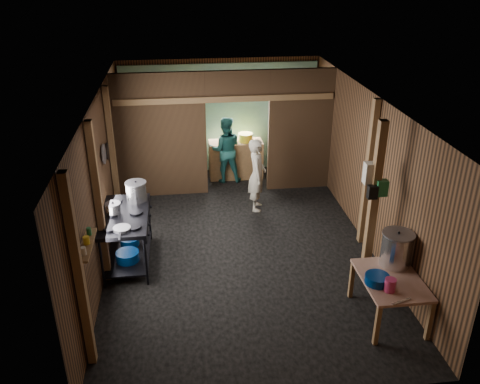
{
  "coord_description": "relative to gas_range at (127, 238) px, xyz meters",
  "views": [
    {
      "loc": [
        -0.93,
        -7.59,
        4.65
      ],
      "look_at": [
        0.0,
        -0.2,
        1.1
      ],
      "focal_mm": 37.4,
      "sensor_mm": 36.0,
      "label": 1
    }
  ],
  "objects": [
    {
      "name": "floor",
      "position": [
        1.88,
        0.36,
        -0.45
      ],
      "size": [
        4.5,
        7.0,
        0.0
      ],
      "primitive_type": "cube",
      "color": "black",
      "rests_on": "ground"
    },
    {
      "name": "ceiling",
      "position": [
        1.88,
        0.36,
        2.15
      ],
      "size": [
        4.5,
        7.0,
        0.0
      ],
      "primitive_type": "cube",
      "color": "#3A3836",
      "rests_on": "ground"
    },
    {
      "name": "wall_back",
      "position": [
        1.88,
        3.86,
        0.85
      ],
      "size": [
        4.5,
        0.0,
        2.6
      ],
      "primitive_type": "cube",
      "color": "brown",
      "rests_on": "ground"
    },
    {
      "name": "wall_front",
      "position": [
        1.88,
        -3.14,
        0.85
      ],
      "size": [
        4.5,
        0.0,
        2.6
      ],
      "primitive_type": "cube",
      "color": "brown",
      "rests_on": "ground"
    },
    {
      "name": "wall_left",
      "position": [
        -0.37,
        0.36,
        0.85
      ],
      "size": [
        0.0,
        7.0,
        2.6
      ],
      "primitive_type": "cube",
      "color": "brown",
      "rests_on": "ground"
    },
    {
      "name": "wall_right",
      "position": [
        4.13,
        0.36,
        0.85
      ],
      "size": [
        0.0,
        7.0,
        2.6
      ],
      "primitive_type": "cube",
      "color": "brown",
      "rests_on": "ground"
    },
    {
      "name": "partition_left",
      "position": [
        0.55,
        2.56,
        0.85
      ],
      "size": [
        1.85,
        0.1,
        2.6
      ],
      "primitive_type": "cube",
      "color": "#442F1B",
      "rests_on": "floor"
    },
    {
      "name": "partition_right",
      "position": [
        3.46,
        2.56,
        0.85
      ],
      "size": [
        1.35,
        0.1,
        2.6
      ],
      "primitive_type": "cube",
      "color": "#442F1B",
      "rests_on": "floor"
    },
    {
      "name": "partition_header",
      "position": [
        2.13,
        2.56,
        1.85
      ],
      "size": [
        1.3,
        0.1,
        0.6
      ],
      "primitive_type": "cube",
      "color": "#442F1B",
      "rests_on": "wall_back"
    },
    {
      "name": "turquoise_panel",
      "position": [
        1.88,
        3.8,
        0.8
      ],
      "size": [
        4.4,
        0.06,
        2.5
      ],
      "primitive_type": "cube",
      "color": "#7FBFB9",
      "rests_on": "wall_back"
    },
    {
      "name": "back_counter",
      "position": [
        2.18,
        3.31,
        -0.02
      ],
      "size": [
        1.2,
        0.5,
        0.85
      ],
      "primitive_type": "cube",
      "color": "#96693E",
      "rests_on": "floor"
    },
    {
      "name": "wall_clock",
      "position": [
        2.13,
        3.76,
        1.45
      ],
      "size": [
        0.2,
        0.03,
        0.2
      ],
      "primitive_type": "cylinder",
      "rotation": [
        1.57,
        0.0,
        0.0
      ],
      "color": "silver",
      "rests_on": "wall_back"
    },
    {
      "name": "post_left_a",
      "position": [
        -0.3,
        -2.24,
        0.85
      ],
      "size": [
        0.1,
        0.12,
        2.6
      ],
      "primitive_type": "cube",
      "color": "#96693E",
      "rests_on": "floor"
    },
    {
      "name": "post_left_b",
      "position": [
        -0.3,
        -0.44,
        0.85
      ],
      "size": [
        0.1,
        0.12,
        2.6
      ],
      "primitive_type": "cube",
      "color": "#96693E",
      "rests_on": "floor"
    },
    {
      "name": "post_left_c",
      "position": [
        -0.3,
        1.56,
        0.85
      ],
      "size": [
        0.1,
        0.12,
        2.6
      ],
      "primitive_type": "cube",
      "color": "#96693E",
      "rests_on": "floor"
    },
    {
      "name": "post_right",
      "position": [
        4.06,
        0.16,
        0.85
      ],
      "size": [
        0.1,
        0.12,
        2.6
      ],
      "primitive_type": "cube",
      "color": "#96693E",
      "rests_on": "floor"
    },
    {
      "name": "post_free",
      "position": [
        3.73,
        -0.94,
        0.85
      ],
      "size": [
        0.12,
        0.12,
        2.6
      ],
      "primitive_type": "cube",
      "color": "#96693E",
      "rests_on": "floor"
    },
    {
      "name": "cross_beam",
      "position": [
        1.88,
        2.51,
        1.6
      ],
      "size": [
        4.4,
        0.12,
        0.12
      ],
      "primitive_type": "cube",
      "color": "#96693E",
      "rests_on": "wall_left"
    },
    {
      "name": "pan_lid_big",
      "position": [
        -0.33,
        0.76,
        1.2
      ],
      "size": [
        0.03,
        0.34,
        0.34
      ],
      "primitive_type": "cylinder",
      "rotation": [
        0.0,
        1.57,
        0.0
      ],
      "color": "gray",
      "rests_on": "wall_left"
    },
    {
      "name": "pan_lid_small",
      "position": [
        -0.33,
        1.16,
        1.1
      ],
      "size": [
        0.03,
        0.3,
        0.3
      ],
      "primitive_type": "cylinder",
      "rotation": [
        0.0,
        1.57,
        0.0
      ],
      "color": "black",
      "rests_on": "wall_left"
    },
    {
      "name": "wall_shelf",
      "position": [
        -0.27,
        -1.74,
        0.95
      ],
      "size": [
        0.14,
        0.8,
        0.03
      ],
      "primitive_type": "cube",
      "color": "#96693E",
      "rests_on": "wall_left"
    },
    {
      "name": "jar_white",
      "position": [
        -0.27,
        -1.99,
        1.02
      ],
      "size": [
        0.07,
        0.07,
        0.1
      ],
      "primitive_type": "cylinder",
      "color": "silver",
      "rests_on": "wall_shelf"
    },
    {
      "name": "jar_yellow",
      "position": [
        -0.27,
        -1.74,
        1.02
      ],
      "size": [
        0.08,
        0.08,
        0.1
      ],
      "primitive_type": "cylinder",
      "color": "yellow",
      "rests_on": "wall_shelf"
    },
    {
      "name": "jar_green",
      "position": [
        -0.27,
        -1.52,
        1.02
      ],
      "size": [
        0.06,
        0.06,
        0.1
      ],
      "primitive_type": "cylinder",
      "color": "#20703B",
      "rests_on": "wall_shelf"
    },
    {
      "name": "bag_white",
      "position": [
        3.68,
        -0.86,
        1.33
      ],
      "size": [
        0.22,
        0.15,
        0.32
      ],
      "primitive_type": "cube",
      "color": "silver",
      "rests_on": "post_free"
    },
    {
      "name": "bag_green",
      "position": [
        3.8,
        -1.0,
        1.15
      ],
      "size": [
        0.16,
        0.12,
        0.24
      ],
      "primitive_type": "cube",
      "color": "#20703B",
      "rests_on": "post_free"
    },
    {
      "name": "bag_black",
      "position": [
        3.66,
        -1.02,
        1.1
      ],
      "size": [
        0.14,
        0.1,
        0.2
      ],
      "primitive_type": "cube",
      "color": "black",
      "rests_on": "post_free"
    },
    {
      "name": "gas_range",
      "position": [
        0.0,
        0.0,
        0.0
      ],
      "size": [
        0.78,
        1.52,
        0.9
      ],
      "primitive_type": null,
      "color": "black",
      "rests_on": "floor"
    },
    {
      "name": "prep_table",
      "position": [
        3.71,
        -1.89,
        -0.12
      ],
      "size": [
        0.8,
        1.1,
        0.65
      ],
      "primitive_type": null,
      "color": "tan",
      "rests_on": "floor"
    },
    {
      "name": "stove_pot_large",
      "position": [
        0.17,
        0.47,
        0.61
      ],
      "size": [
        0.46,
        0.46,
        0.36
      ],
      "primitive_type": null,
      "rotation": [
        0.0,
        0.0,
        -0.37
      ],
      "color": "silver",
      "rests_on": "gas_range"
    },
    {
      "name": "stove_pot_med",
      "position": [
        -0.17,
        0.02,
        0.54
      ],
      "size": [
        0.32,
        0.32,
        0.22
      ],
      "primitive_type": null,
      "rotation": [
        0.0,
        0.0,
        0.41
      ],
      "color": "silver",
      "rests_on": "gas_range"
    },
    {
      "name": "frying_pan",
      "position": [
        0.0,
        -0.51,
        0.47
      ],
      "size": [
        0.29,
        0.5,
        0.06
      ],
      "primitive_type": null,
      "rotation": [
        0.0,
        0.0,
        0.05
      ],
      "color": "gray",
      "rests_on": "gas_range"
    },
    {
      "name": "blue_tub_front",
      "position": [
        0.0,
        -0.23,
        -0.2
      ],
      "size": [
        0.38,
        0.38,
        0.15
      ],
      "primitive_type": "cylinder",
      "color": "navy",
      "rests_on": "gas_range"
    },
    {
      "name": "blue_tub_back",
      "position": [
        0.0,
        0.26,
        -0.21
      ],
      "size": [
        0.32,
        0.32,
        0.13
      ],
      "primitive_type": "cylinder",
      "color": "navy",
      "rests_on": "gas_range"
    },
    {
      "name": "stock_pot",
      "position": [
        3.89,
        -1.55,
        0.44
      ],
      "size": [
        0.54,
        0.54,
        0.53
      ],
      "primitive_type": null,
      "rotation": [
        0.0,
        0.0,
        0.21
      ],
      "color": "silver",
      "rests_on": "prep_table"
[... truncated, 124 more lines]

